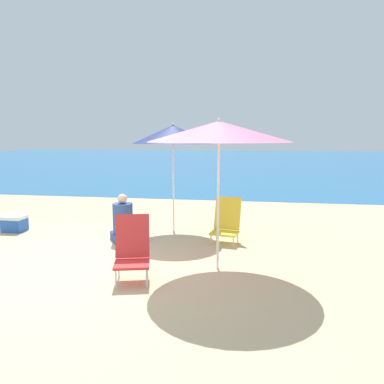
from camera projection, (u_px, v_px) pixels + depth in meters
name	position (u px, v px, depth m)	size (l,w,h in m)	color
ground_plane	(83.00, 267.00, 5.72)	(60.00, 60.00, 0.00)	#D1BA89
sea_water	(223.00, 160.00, 31.35)	(60.00, 40.00, 0.01)	#23669E
beach_umbrella_pink	(219.00, 132.00, 5.38)	(2.09, 2.09, 2.24)	white
beach_umbrella_navy	(173.00, 134.00, 7.63)	(1.66, 1.66, 2.25)	white
beach_chair_red	(132.00, 248.00, 5.19)	(0.60, 0.67, 0.89)	silver
beach_chair_yellow	(226.00, 221.00, 7.05)	(0.58, 0.61, 0.84)	silver
person_seated_near	(123.00, 222.00, 7.12)	(0.61, 0.64, 0.91)	#334C8C
cooler_box	(14.00, 223.00, 7.86)	(0.44, 0.36, 0.33)	#2859B2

